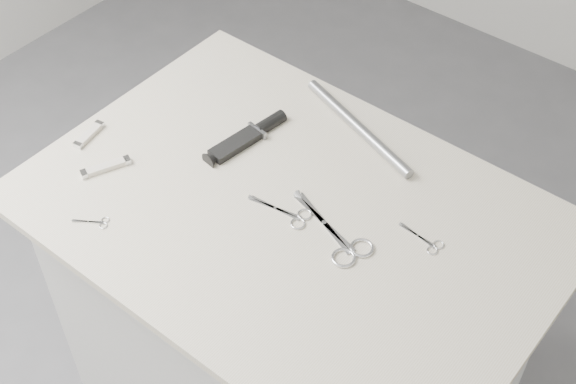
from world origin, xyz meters
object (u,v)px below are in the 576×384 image
Objects in this scene: large_shears at (342,242)px; pocket_knife_a at (106,167)px; embroidery_scissors_b at (426,242)px; pocket_knife_b at (89,135)px; tiny_scissors at (96,222)px; embroidery_scissors_a at (290,214)px; plinth at (291,346)px; sheathed_knife at (251,135)px; metal_rail at (358,127)px.

pocket_knife_a is at bearing -146.35° from large_shears.
embroidery_scissors_b is 0.72m from pocket_knife_b.
embroidery_scissors_b is at bearing 0.57° from tiny_scissors.
embroidery_scissors_a is 0.39m from pocket_knife_a.
embroidery_scissors_a and tiny_scissors have the same top height.
plinth is 0.47m from embroidery_scissors_a.
sheathed_knife is 1.91× the size of pocket_knife_a.
tiny_scissors is at bearing -114.32° from metal_rail.
pocket_knife_b is at bearing 91.04° from pocket_knife_a.
large_shears is at bearing -59.91° from metal_rail.
metal_rail is (0.23, 0.52, 0.01)m from tiny_scissors.
embroidery_scissors_a is 0.38× the size of metal_rail.
pocket_knife_a is at bearing 154.95° from sheathed_knife.
embroidery_scissors_b is 0.61m from tiny_scissors.
metal_rail is at bearing 88.86° from embroidery_scissors_a.
metal_rail reaches higher than large_shears.
pocket_knife_a is (-0.60, -0.24, 0.00)m from embroidery_scissors_b.
pocket_knife_a is (-0.36, -0.14, 0.48)m from plinth.
pocket_knife_b is at bearing -139.38° from metal_rail.
tiny_scissors is (-0.39, -0.25, -0.00)m from large_shears.
metal_rail reaches higher than embroidery_scissors_b.
sheathed_knife reaches higher than embroidery_scissors_a.
tiny_scissors is 0.76× the size of pocket_knife_b.
sheathed_knife is (0.07, 0.36, 0.01)m from tiny_scissors.
tiny_scissors is (-0.51, -0.35, -0.00)m from embroidery_scissors_b.
pocket_knife_b is at bearing 136.48° from sheathed_knife.
metal_rail reaches higher than pocket_knife_b.
large_shears is 0.33m from sheathed_knife.
pocket_knife_b is at bearing -159.03° from embroidery_scissors_b.
tiny_scissors is at bearing -140.00° from pocket_knife_b.
embroidery_scissors_b is (0.12, 0.10, -0.00)m from large_shears.
large_shears is 0.59m from pocket_knife_b.
embroidery_scissors_b and tiny_scissors have the same top height.
plinth is 0.67m from pocket_knife_b.
pocket_knife_a reaches higher than plinth.
pocket_knife_b is (-0.26, -0.21, -0.00)m from sheathed_knife.
pocket_knife_a is (-0.36, -0.13, 0.00)m from embroidery_scissors_a.
embroidery_scissors_b is (0.24, 0.09, 0.47)m from plinth.
embroidery_scissors_a is 0.36m from tiny_scissors.
sheathed_knife is (-0.31, 0.11, 0.00)m from large_shears.
pocket_knife_b is (-0.46, -0.10, 0.48)m from plinth.
embroidery_scissors_a is at bearing -112.80° from sheathed_knife.
pocket_knife_b is at bearing -177.99° from embroidery_scissors_a.
sheathed_knife reaches higher than plinth.
sheathed_knife is at bearing -176.49° from embroidery_scissors_b.
large_shears is 1.55× the size of embroidery_scissors_a.
tiny_scissors reaches higher than plinth.
plinth is at bearing -88.76° from pocket_knife_b.
plinth is at bearing -111.28° from sheathed_knife.
sheathed_knife is at bearing 150.62° from plinth.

